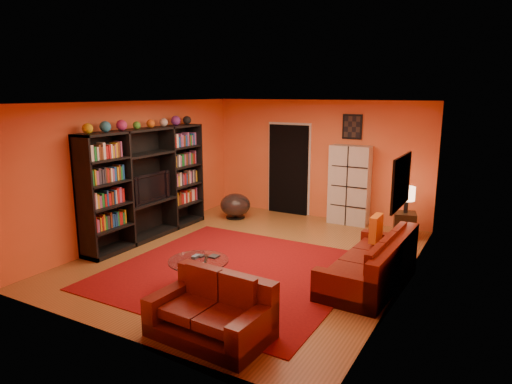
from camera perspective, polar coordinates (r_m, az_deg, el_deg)
The scene contains 20 objects.
floor at distance 7.89m, azimuth -0.67°, elevation -8.09°, with size 6.00×6.00×0.00m, color brown.
ceiling at distance 7.39m, azimuth -0.72°, elevation 11.15°, with size 6.00×6.00×0.00m, color white.
wall_back at distance 10.21m, azimuth 7.77°, elevation 4.04°, with size 6.00×6.00×0.00m, color orange.
wall_front at distance 5.23m, azimuth -17.39°, elevation -4.39°, with size 6.00×6.00×0.00m, color orange.
wall_left at distance 9.03m, azimuth -14.59°, elevation 2.68°, with size 6.00×6.00×0.00m, color orange.
wall_right at distance 6.67m, azimuth 18.24°, elevation -0.87°, with size 6.00×6.00×0.00m, color orange.
rug at distance 7.28m, azimuth -2.77°, elevation -9.85°, with size 3.60×3.60×0.01m, color #620B0D.
doorway at distance 10.49m, azimuth 4.09°, elevation 2.80°, with size 0.95×0.10×2.04m, color black.
wall_art_right at distance 6.33m, azimuth 17.71°, elevation 1.24°, with size 0.03×1.00×0.70m, color black.
wall_art_back at distance 9.86m, azimuth 11.94°, elevation 7.99°, with size 0.42×0.03×0.52m, color black.
entertainment_unit at distance 8.92m, azimuth -13.46°, elevation 0.99°, with size 0.45×3.00×2.10m, color black.
tv at distance 8.88m, azimuth -13.32°, elevation 0.59°, with size 0.13×0.96×0.55m, color black.
sofa at distance 7.00m, azimuth 14.67°, elevation -8.74°, with size 0.98×2.22×0.85m.
loveseat at distance 5.45m, azimuth -5.26°, elevation -14.63°, with size 1.40×0.89×0.85m.
throw_pillow at distance 7.56m, azimuth 14.77°, elevation -4.40°, with size 0.12×0.42×0.42m, color orange.
coffee_table at distance 6.58m, azimuth -7.21°, elevation -8.85°, with size 0.86×0.86×0.43m.
storage_cabinet at distance 9.84m, azimuth 11.61°, elevation 0.86°, with size 0.84×0.37×1.68m, color beige.
bowl_chair at distance 10.18m, azimuth -2.60°, elevation -1.65°, with size 0.67×0.67×0.55m.
side_table at distance 9.26m, azimuth 18.08°, elevation -3.97°, with size 0.40×0.40×0.50m, color black.
table_lamp at distance 9.12m, azimuth 18.33°, elevation -0.27°, with size 0.31×0.31×0.51m.
Camera 1 is at (3.70, -6.40, 2.76)m, focal length 32.00 mm.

